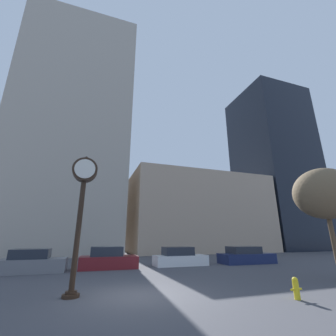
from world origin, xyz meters
TOP-DOWN VIEW (x-y plane):
  - ground_plane at (0.00, 0.00)m, footprint 200.00×200.00m
  - building_tall_tower at (-5.40, 24.00)m, footprint 15.07×12.00m
  - building_storefront_row at (14.33, 24.00)m, footprint 21.41×12.00m
  - building_glass_modern at (31.59, 24.00)m, footprint 12.04×12.00m
  - street_clock at (-2.38, 0.49)m, footprint 1.01×0.62m
  - car_grey at (-5.14, 7.75)m, footprint 3.89×1.87m
  - car_maroon at (-0.49, 8.17)m, footprint 4.00×1.93m
  - car_white at (4.96, 8.22)m, footprint 4.13×1.71m
  - car_navy at (10.81, 7.78)m, footprint 4.63×2.06m
  - fire_hydrant_far at (5.20, -2.40)m, footprint 0.47×0.20m
  - bare_tree at (10.44, -0.29)m, footprint 3.18×3.18m

SIDE VIEW (x-z plane):
  - ground_plane at x=0.00m, z-range 0.00..0.00m
  - fire_hydrant_far at x=5.20m, z-range 0.01..0.74m
  - car_navy at x=10.81m, z-range -0.11..1.25m
  - car_white at x=4.96m, z-range -0.12..1.27m
  - car_grey at x=-5.14m, z-range -0.11..1.29m
  - car_maroon at x=-0.49m, z-range -0.12..1.35m
  - street_clock at x=-2.38m, z-range 1.09..6.55m
  - bare_tree at x=10.44m, z-range 1.51..7.42m
  - building_storefront_row at x=14.33m, z-range 0.00..11.51m
  - building_glass_modern at x=31.59m, z-range 0.00..31.04m
  - building_tall_tower at x=-5.40m, z-range 0.00..34.43m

